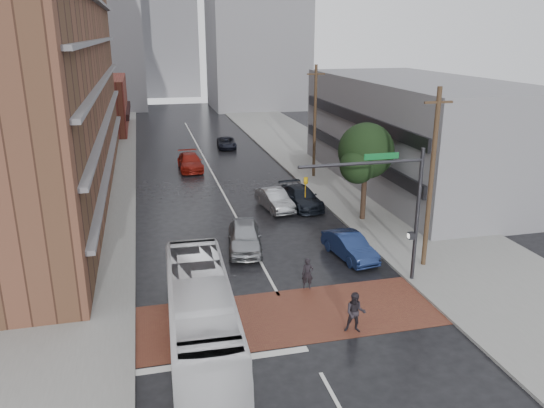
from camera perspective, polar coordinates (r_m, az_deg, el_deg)
ground at (r=24.87m, az=2.22°, el=-12.48°), size 160.00×160.00×0.00m
crosswalk at (r=25.28m, az=1.91°, el=-11.91°), size 14.00×5.00×0.02m
sidewalk_west at (r=47.60m, az=-19.86°, el=1.62°), size 9.00×90.00×0.15m
sidewalk_east at (r=50.41m, az=7.05°, el=3.44°), size 9.00×90.00×0.15m
apartment_block at (r=45.32m, az=-25.22°, el=18.13°), size 10.00×44.00×28.00m
storefront_west at (r=75.38m, az=-18.49°, el=10.12°), size 8.00×16.00×7.00m
building_east at (r=47.11m, az=15.17°, el=7.44°), size 11.00×26.00×9.00m
distant_tower_west at (r=98.97m, az=-19.45°, el=18.98°), size 18.00×16.00×32.00m
distant_tower_center at (r=115.75m, az=-11.28°, el=17.34°), size 12.00×10.00×24.00m
street_tree at (r=36.56m, az=10.06°, el=5.26°), size 4.20×4.10×6.90m
signal_mast at (r=27.12m, az=12.85°, el=0.64°), size 6.50×0.30×7.20m
utility_pole_near at (r=29.65m, az=16.76°, el=2.62°), size 1.60×0.26×10.00m
utility_pole_far at (r=47.57m, az=4.63°, el=8.88°), size 1.60×0.26×10.00m
transit_bus at (r=22.57m, az=-7.64°, el=-11.60°), size 2.93×11.02×3.05m
pedestrian_a at (r=27.45m, az=3.84°, el=-7.49°), size 0.67×0.51×1.64m
pedestrian_b at (r=23.90m, az=8.96°, el=-11.48°), size 1.11×0.99×1.88m
car_travel_a at (r=32.14m, az=-2.97°, el=-3.51°), size 2.75×5.22×1.69m
car_travel_b at (r=39.42m, az=0.29°, el=0.48°), size 2.23×4.76×1.51m
car_travel_c at (r=51.61m, az=-8.80°, el=4.50°), size 2.24×5.34×1.54m
suv_travel at (r=61.14m, az=-4.91°, el=6.59°), size 2.35×4.52×1.22m
car_parked_near at (r=31.33m, az=8.35°, el=-4.51°), size 2.19×4.58×1.45m
car_parked_mid at (r=40.06m, az=3.14°, el=0.73°), size 2.65×5.38×1.50m
car_parked_far at (r=41.58m, az=2.49°, el=1.23°), size 1.64×3.80×1.28m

